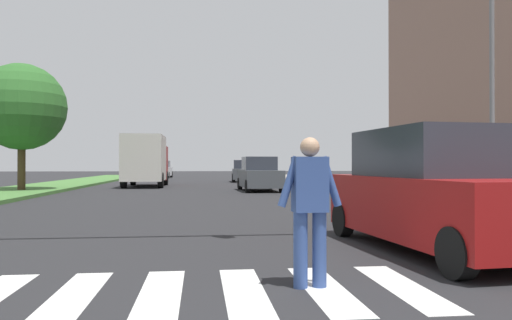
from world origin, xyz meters
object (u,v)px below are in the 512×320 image
(tree_far, at_px, (22,107))
(sedan_midblock, at_px, (260,175))
(suv_crossing, at_px, (435,192))
(truck_box_delivery, at_px, (146,160))
(pedestrian_performer, at_px, (310,204))
(sedan_far_horizon, at_px, (162,170))
(sedan_distant, at_px, (244,172))
(street_lamp_right, at_px, (489,54))

(tree_far, height_order, sedan_midblock, tree_far)
(suv_crossing, distance_m, truck_box_delivery, 24.58)
(tree_far, distance_m, pedestrian_performer, 22.22)
(pedestrian_performer, distance_m, sedan_far_horizon, 45.64)
(sedan_far_horizon, bearing_deg, sedan_distant, -58.88)
(street_lamp_right, bearing_deg, sedan_far_horizon, 108.02)
(tree_far, height_order, sedan_distant, tree_far)
(suv_crossing, xyz_separation_m, sedan_midblock, (-0.69, 17.91, -0.12))
(street_lamp_right, height_order, pedestrian_performer, street_lamp_right)
(pedestrian_performer, bearing_deg, suv_crossing, 40.30)
(tree_far, distance_m, sedan_midblock, 12.13)
(suv_crossing, xyz_separation_m, sedan_far_horizon, (-7.57, 43.21, -0.13))
(pedestrian_performer, relative_size, truck_box_delivery, 0.27)
(pedestrian_performer, distance_m, truck_box_delivery, 26.09)
(tree_far, bearing_deg, sedan_far_horizon, 79.48)
(truck_box_delivery, bearing_deg, street_lamp_right, -56.59)
(pedestrian_performer, relative_size, sedan_far_horizon, 0.40)
(suv_crossing, bearing_deg, truck_box_delivery, 106.72)
(sedan_distant, bearing_deg, tree_far, -131.29)
(street_lamp_right, bearing_deg, sedan_distant, 100.94)
(tree_far, height_order, sedan_far_horizon, tree_far)
(pedestrian_performer, xyz_separation_m, truck_box_delivery, (-4.53, 25.69, 0.70))
(tree_far, xyz_separation_m, sedan_far_horizon, (4.77, 25.68, -3.35))
(tree_far, distance_m, suv_crossing, 21.68)
(sedan_distant, distance_m, truck_box_delivery, 10.25)
(suv_crossing, bearing_deg, street_lamp_right, 52.26)
(sedan_distant, distance_m, sedan_far_horizon, 14.02)
(sedan_distant, bearing_deg, suv_crossing, -89.40)
(pedestrian_performer, bearing_deg, truck_box_delivery, 100.00)
(street_lamp_right, relative_size, sedan_far_horizon, 1.77)
(truck_box_delivery, bearing_deg, tree_far, -131.28)
(suv_crossing, bearing_deg, sedan_midblock, 92.21)
(pedestrian_performer, distance_m, sedan_distant, 33.44)
(sedan_far_horizon, bearing_deg, sedan_midblock, -74.78)
(truck_box_delivery, bearing_deg, sedan_midblock, -41.43)
(sedan_midblock, relative_size, sedan_distant, 1.02)
(pedestrian_performer, height_order, sedan_distant, sedan_distant)
(sedan_distant, bearing_deg, pedestrian_performer, -93.79)
(tree_far, height_order, truck_box_delivery, tree_far)
(sedan_far_horizon, height_order, truck_box_delivery, truck_box_delivery)
(suv_crossing, distance_m, sedan_midblock, 17.92)
(pedestrian_performer, height_order, truck_box_delivery, truck_box_delivery)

